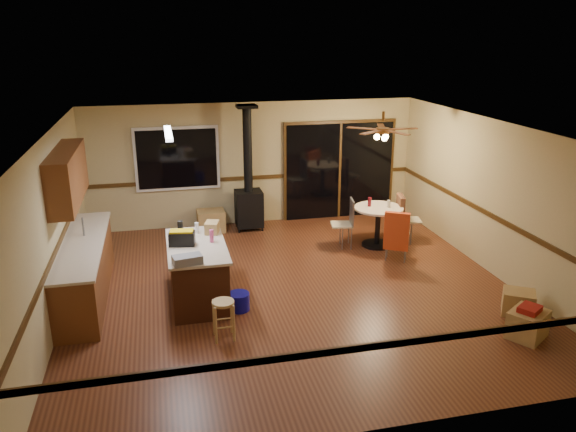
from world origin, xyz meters
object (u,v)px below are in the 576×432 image
object	(u,v)px
chair_near	(397,231)
box_corner_b	(518,303)
box_corner_a	(528,324)
chair_right	(401,213)
blue_bucket	(239,301)
wood_stove	(249,196)
dining_table	(378,219)
bar_stool	(224,320)
kitchen_island	(198,272)
chair_left	(347,218)
box_under_window	(211,221)
toolbox_grey	(187,260)
toolbox_black	(182,239)

from	to	relation	value
chair_near	box_corner_b	world-z (taller)	chair_near
box_corner_a	chair_right	bearing A→B (deg)	92.62
blue_bucket	box_corner_a	xyz separation A→B (m)	(3.71, -1.68, 0.06)
wood_stove	dining_table	distance (m)	2.74
dining_table	wood_stove	bearing A→B (deg)	146.04
bar_stool	kitchen_island	bearing A→B (deg)	100.64
chair_left	box_under_window	distance (m)	2.91
wood_stove	box_corner_b	bearing A→B (deg)	-54.93
chair_near	box_under_window	size ratio (longest dim) A/B	1.25
toolbox_grey	bar_stool	bearing A→B (deg)	-53.50
chair_left	box_corner_a	xyz separation A→B (m)	(1.29, -3.80, -0.40)
blue_bucket	box_under_window	xyz separation A→B (m)	(-0.05, 3.61, 0.09)
toolbox_black	chair_right	xyz separation A→B (m)	(4.30, 1.59, -0.41)
bar_stool	box_corner_a	world-z (taller)	bar_stool
dining_table	box_corner_a	world-z (taller)	dining_table
toolbox_grey	dining_table	xyz separation A→B (m)	(3.74, 2.24, -0.43)
box_corner_a	kitchen_island	bearing A→B (deg)	152.78
kitchen_island	wood_stove	world-z (taller)	wood_stove
kitchen_island	bar_stool	size ratio (longest dim) A/B	3.05
box_corner_b	bar_stool	bearing A→B (deg)	176.06
blue_bucket	box_corner_b	distance (m)	4.13
toolbox_black	chair_left	distance (m)	3.57
toolbox_grey	toolbox_black	size ratio (longest dim) A/B	1.05
toolbox_black	chair_left	size ratio (longest dim) A/B	0.74
toolbox_black	dining_table	size ratio (longest dim) A/B	0.41
blue_bucket	chair_right	distance (m)	4.15
toolbox_grey	dining_table	size ratio (longest dim) A/B	0.43
toolbox_black	toolbox_grey	bearing A→B (deg)	-87.40
blue_bucket	box_under_window	distance (m)	3.62
chair_right	box_corner_a	size ratio (longest dim) A/B	1.38
box_under_window	chair_right	bearing A→B (deg)	-22.46
chair_right	box_corner_a	xyz separation A→B (m)	(0.17, -3.81, -0.40)
box_corner_a	blue_bucket	bearing A→B (deg)	155.63
bar_stool	blue_bucket	bearing A→B (deg)	67.57
chair_left	box_corner_a	size ratio (longest dim) A/B	1.02
blue_bucket	box_corner_b	world-z (taller)	box_corner_b
box_under_window	box_corner_a	bearing A→B (deg)	-54.61
blue_bucket	box_corner_a	world-z (taller)	box_corner_a
box_under_window	box_corner_b	bearing A→B (deg)	-49.15
dining_table	box_corner_b	size ratio (longest dim) A/B	2.12
toolbox_grey	chair_near	size ratio (longest dim) A/B	0.57
kitchen_island	bar_stool	distance (m)	1.31
kitchen_island	dining_table	size ratio (longest dim) A/B	1.79
toolbox_grey	chair_left	bearing A→B (deg)	36.48
toolbox_black	bar_stool	xyz separation A→B (m)	(0.45, -1.31, -0.73)
dining_table	box_corner_b	distance (m)	3.27
dining_table	chair_left	xyz separation A→B (m)	(-0.60, 0.08, 0.06)
wood_stove	blue_bucket	world-z (taller)	wood_stove
bar_stool	toolbox_black	bearing A→B (deg)	108.89
kitchen_island	toolbox_black	world-z (taller)	toolbox_black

